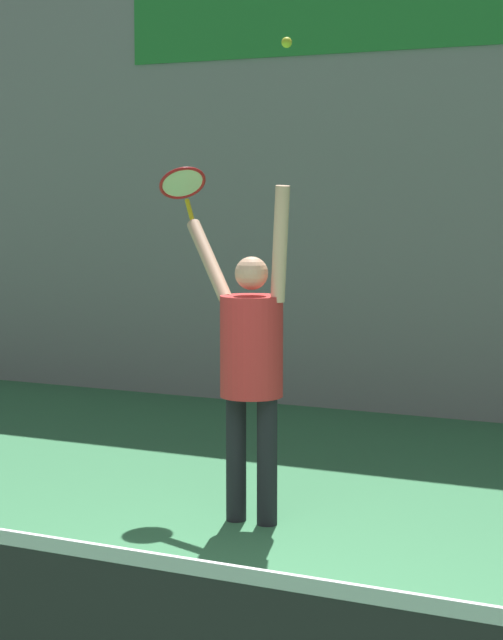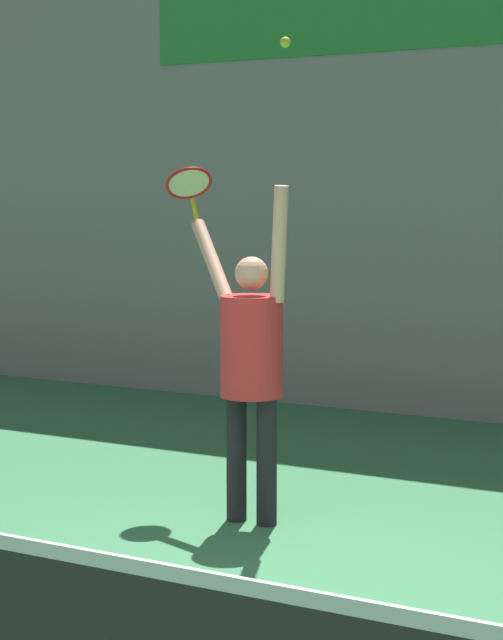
% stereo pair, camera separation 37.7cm
% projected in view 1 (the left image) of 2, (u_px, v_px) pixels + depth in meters
% --- Properties ---
extents(tennis_player, '(0.95, 0.60, 2.15)m').
position_uv_depth(tennis_player, '(251.00, 356.00, 7.29)').
color(tennis_player, black).
rests_on(tennis_player, ground_plane).
extents(tennis_racket, '(0.42, 0.42, 0.40)m').
position_uv_depth(tennis_racket, '(183.00, 185.00, 7.95)').
color(tennis_racket, yellow).
extents(tennis_ball, '(0.06, 0.06, 0.06)m').
position_uv_depth(tennis_ball, '(287.00, 42.00, 6.93)').
color(tennis_ball, '#CCDB2D').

